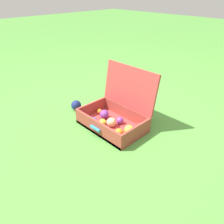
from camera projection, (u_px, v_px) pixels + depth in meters
The scene contains 3 objects.
ground_plane at pixel (106, 124), 1.94m from camera, with size 16.00×16.00×0.00m, color #4C8C38.
open_suitcase at pixel (116, 114), 1.87m from camera, with size 0.56×0.45×0.49m.
stray_ball_on_grass at pixel (76, 105), 2.14m from camera, with size 0.10×0.10×0.10m, color navy.
Camera 1 is at (1.20, -1.09, 1.07)m, focal length 34.82 mm.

